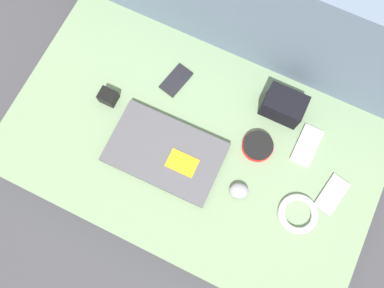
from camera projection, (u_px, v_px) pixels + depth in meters
ground_plane at (192, 156)px, 1.31m from camera, size 8.00×8.00×0.00m
couch_seat at (192, 151)px, 1.24m from camera, size 1.16×0.69×0.14m
couch_backrest at (255, 10)px, 1.14m from camera, size 1.16×0.20×0.54m
laptop at (166, 153)px, 1.15m from camera, size 0.35×0.22×0.03m
computer_mouse at (239, 191)px, 1.12m from camera, size 0.07×0.06×0.03m
speaker_puck at (258, 146)px, 1.15m from camera, size 0.10×0.10×0.03m
phone_silver at (307, 145)px, 1.16m from camera, size 0.06×0.13×0.01m
phone_black at (176, 80)px, 1.22m from camera, size 0.08×0.12×0.01m
phone_small at (332, 195)px, 1.12m from camera, size 0.08×0.13×0.01m
camera_pouch at (284, 106)px, 1.15m from camera, size 0.12×0.09×0.09m
charger_brick at (108, 97)px, 1.18m from camera, size 0.05×0.05×0.04m
cable_coil at (298, 214)px, 1.11m from camera, size 0.12×0.12×0.02m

